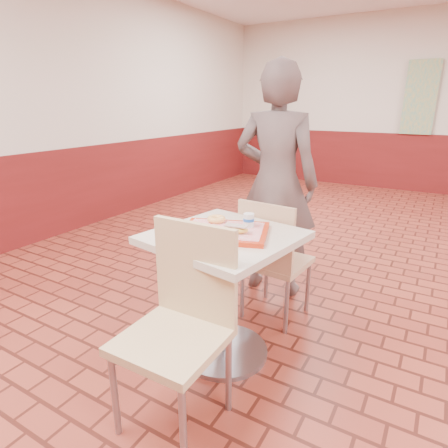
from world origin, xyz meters
The scene contains 10 objects.
wainscot_band centered at (0.00, 0.00, 0.50)m, with size 8.00×10.00×1.00m.
promo_poster centered at (-0.60, 4.94, 1.60)m, with size 0.50×0.03×1.20m, color gray.
main_table centered at (-1.11, -0.71, 0.54)m, with size 0.76×0.76×0.80m.
chair_main_front centered at (-1.05, -1.21, 0.55)m, with size 0.46×0.46×0.99m.
chair_main_back centered at (-1.02, -0.19, 0.50)m, with size 0.45×0.45×0.90m.
customer centered at (-1.21, 0.27, 0.91)m, with size 0.67×0.44×1.83m, color brown.
serving_tray centered at (-1.11, -0.71, 0.82)m, with size 0.49×0.38×0.03m.
ring_donut centered at (-1.22, -0.62, 0.85)m, with size 0.11×0.11×0.04m, color #F1AE57.
long_john_donut centered at (-1.02, -0.74, 0.85)m, with size 0.15×0.09×0.05m.
paper_cup centered at (-1.01, -0.61, 0.87)m, with size 0.06×0.06×0.08m.
Camera 1 is at (-0.09, -2.45, 1.52)m, focal length 30.00 mm.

